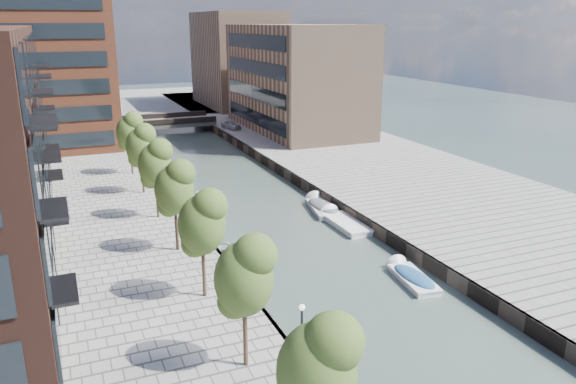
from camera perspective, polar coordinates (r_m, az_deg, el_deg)
water at (r=53.68m, az=-5.54°, el=0.26°), size 300.00×300.00×0.00m
quay_right at (r=60.02m, az=9.20°, el=2.39°), size 20.00×140.00×1.00m
quay_wall_left at (r=52.16m, az=-11.96°, el=0.04°), size 0.25×140.00×1.00m
quay_wall_right at (r=55.56m, az=0.46°, el=1.44°), size 0.25×140.00×1.00m
far_closure at (r=111.24m, az=-14.93°, el=8.67°), size 80.00×40.00×1.00m
tower at (r=74.27m, az=-25.28°, el=15.89°), size 18.00×18.00×30.00m
tan_block_near at (r=78.02m, az=0.82°, el=11.51°), size 12.00×25.00×14.00m
tan_block_far at (r=102.24m, az=-5.15°, el=13.28°), size 12.00×20.00×16.00m
bridge at (r=83.76m, az=-12.17°, el=6.94°), size 13.00×6.00×1.30m
tree_0 at (r=17.78m, az=2.94°, el=-17.20°), size 2.50×2.50×5.95m
tree_1 at (r=23.46m, az=-4.52°, el=-8.30°), size 2.50×2.50×5.95m
tree_2 at (r=29.71m, az=-8.78°, el=-2.92°), size 2.50×2.50×5.95m
tree_3 at (r=36.24m, az=-11.51°, el=0.56°), size 2.50×2.50×5.95m
tree_4 at (r=42.91m, az=-13.40°, el=2.98°), size 2.50×2.50×5.95m
tree_5 at (r=49.68m, az=-14.78°, el=4.74°), size 2.50×2.50×5.95m
tree_6 at (r=56.50m, az=-15.84°, el=6.07°), size 2.50×2.50×5.95m
lamp_0 at (r=22.26m, az=1.40°, el=-15.00°), size 0.24×0.24×4.12m
lamp_1 at (r=36.10m, az=-9.01°, el=-2.35°), size 0.24×0.24×4.12m
lamp_2 at (r=51.21m, az=-13.37°, el=3.13°), size 0.24×0.24×4.12m
sloop_1 at (r=27.41m, az=2.14°, el=-16.99°), size 4.54×3.64×0.84m
sloop_3 at (r=39.45m, az=-6.89°, el=-6.03°), size 5.07×4.33×0.89m
sloop_4 at (r=37.78m, az=-5.63°, el=-7.06°), size 5.46×4.28×1.03m
motorboat_2 at (r=44.51m, az=5.49°, el=-3.13°), size 1.95×5.53×1.84m
motorboat_3 at (r=35.87m, az=12.33°, el=-8.42°), size 2.15×4.73×1.52m
motorboat_4 at (r=47.74m, az=3.38°, el=-1.55°), size 2.80×5.57×1.77m
car at (r=79.10m, az=-5.82°, el=6.81°), size 2.41×3.66×1.16m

